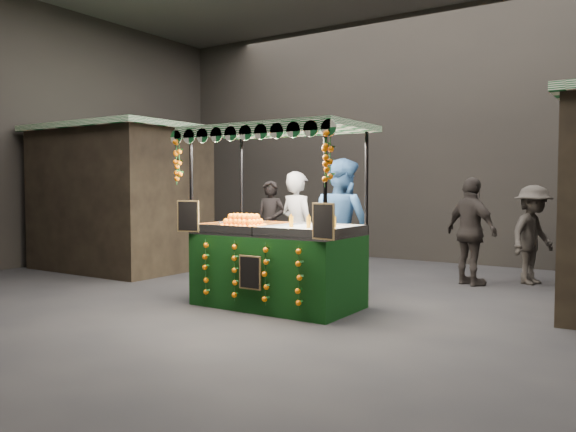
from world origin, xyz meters
The scene contains 10 objects.
ground centered at (0.00, 0.00, 0.00)m, with size 12.00×12.00×0.00m, color black.
market_hall centered at (0.00, 0.00, 3.38)m, with size 12.10×10.10×5.05m.
neighbour_stall_left centered at (-4.40, 1.00, 1.31)m, with size 3.00×2.20×2.60m.
juice_stall centered at (-0.08, -0.23, 0.70)m, with size 2.32×1.36×2.25m.
vendor_grey centered at (-0.52, 0.94, 0.86)m, with size 0.71×0.56×1.72m.
vendor_blue centered at (0.23, 0.91, 0.94)m, with size 1.11×0.99×1.89m.
shopper_0 centered at (-2.19, 2.65, 0.81)m, with size 0.64×0.48×1.61m.
shopper_2 centered at (1.52, 2.67, 0.82)m, with size 1.03×0.83×1.65m.
shopper_3 centered at (2.29, 3.29, 0.76)m, with size 0.87×1.12×1.52m.
shopper_4 centered at (-4.50, 2.29, 0.96)m, with size 1.05×0.79×1.92m.
Camera 1 is at (3.91, -6.10, 1.51)m, focal length 35.66 mm.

